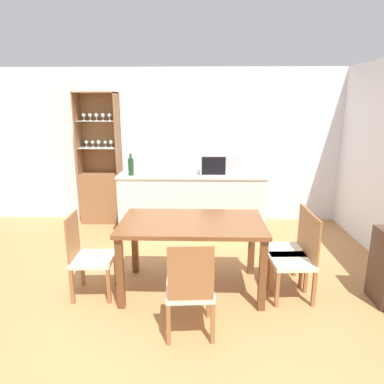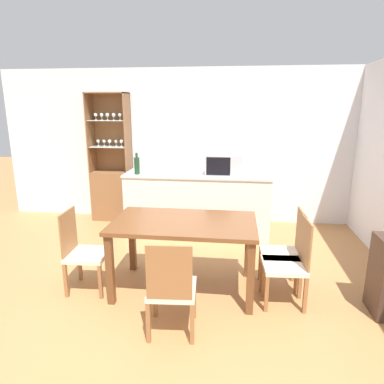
# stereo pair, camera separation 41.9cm
# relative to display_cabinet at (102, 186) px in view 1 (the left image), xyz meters

# --- Properties ---
(ground_plane) EXTENTS (18.00, 18.00, 0.00)m
(ground_plane) POSITION_rel_display_cabinet_xyz_m (1.46, -2.43, -0.62)
(ground_plane) COLOR #B27A47
(wall_back) EXTENTS (6.80, 0.06, 2.55)m
(wall_back) POSITION_rel_display_cabinet_xyz_m (1.46, 0.20, 0.65)
(wall_back) COLOR silver
(wall_back) RESTS_ON ground_plane
(kitchen_counter) EXTENTS (2.20, 0.63, 0.95)m
(kitchen_counter) POSITION_rel_display_cabinet_xyz_m (1.55, -0.53, -0.15)
(kitchen_counter) COLOR silver
(kitchen_counter) RESTS_ON ground_plane
(display_cabinet) EXTENTS (0.66, 0.36, 2.15)m
(display_cabinet) POSITION_rel_display_cabinet_xyz_m (0.00, 0.00, 0.00)
(display_cabinet) COLOR brown
(display_cabinet) RESTS_ON ground_plane
(dining_table) EXTENTS (1.50, 0.87, 0.78)m
(dining_table) POSITION_rel_display_cabinet_xyz_m (1.60, -2.22, 0.05)
(dining_table) COLOR brown
(dining_table) RESTS_ON ground_plane
(dining_chair_side_right_near) EXTENTS (0.43, 0.43, 0.89)m
(dining_chair_side_right_near) POSITION_rel_display_cabinet_xyz_m (2.67, -2.35, -0.19)
(dining_chair_side_right_near) COLOR beige
(dining_chair_side_right_near) RESTS_ON ground_plane
(dining_chair_side_right_far) EXTENTS (0.43, 0.43, 0.89)m
(dining_chair_side_right_far) POSITION_rel_display_cabinet_xyz_m (2.67, -2.09, -0.19)
(dining_chair_side_right_far) COLOR beige
(dining_chair_side_right_far) RESTS_ON ground_plane
(dining_chair_head_near) EXTENTS (0.44, 0.44, 0.89)m
(dining_chair_head_near) POSITION_rel_display_cabinet_xyz_m (1.60, -2.98, -0.19)
(dining_chair_head_near) COLOR beige
(dining_chair_head_near) RESTS_ON ground_plane
(dining_chair_side_left_near) EXTENTS (0.43, 0.43, 0.89)m
(dining_chair_side_left_near) POSITION_rel_display_cabinet_xyz_m (0.53, -2.36, -0.19)
(dining_chair_side_left_near) COLOR beige
(dining_chair_side_left_near) RESTS_ON ground_plane
(microwave) EXTENTS (0.54, 0.40, 0.30)m
(microwave) POSITION_rel_display_cabinet_xyz_m (1.94, -0.51, 0.48)
(microwave) COLOR #B7BABF
(microwave) RESTS_ON kitchen_counter
(wine_bottle) EXTENTS (0.08, 0.08, 0.32)m
(wine_bottle) POSITION_rel_display_cabinet_xyz_m (0.66, -0.69, 0.46)
(wine_bottle) COLOR #193D23
(wine_bottle) RESTS_ON kitchen_counter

